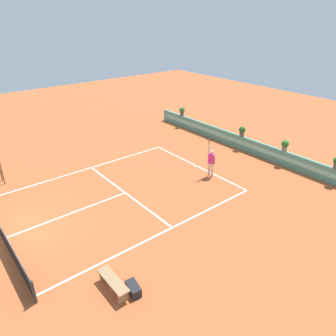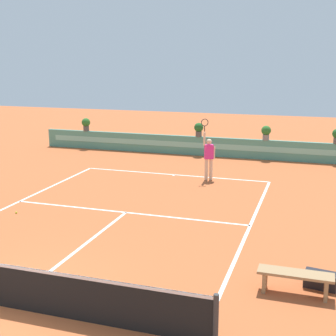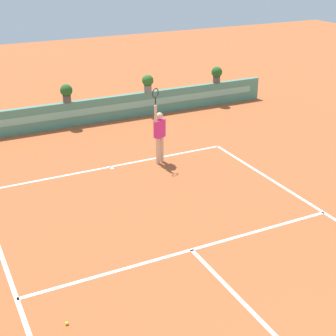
{
  "view_description": "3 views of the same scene",
  "coord_description": "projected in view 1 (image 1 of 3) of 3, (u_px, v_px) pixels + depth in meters",
  "views": [
    {
      "loc": [
        13.39,
        -1.38,
        9.09
      ],
      "look_at": [
        0.65,
        8.95,
        1.0
      ],
      "focal_mm": 34.0,
      "sensor_mm": 36.0,
      "label": 1
    },
    {
      "loc": [
        5.89,
        -7.33,
        4.97
      ],
      "look_at": [
        0.65,
        8.95,
        1.0
      ],
      "focal_mm": 50.39,
      "sensor_mm": 36.0,
      "label": 2
    },
    {
      "loc": [
        -5.08,
        -2.52,
        6.7
      ],
      "look_at": [
        0.65,
        8.95,
        1.0
      ],
      "focal_mm": 54.14,
      "sensor_mm": 36.0,
      "label": 3
    }
  ],
  "objects": [
    {
      "name": "net",
      "position": [
        0.0,
        230.0,
        13.9
      ],
      "size": [
        8.92,
        0.1,
        1.0
      ],
      "color": "#333333",
      "rests_on": "ground"
    },
    {
      "name": "potted_plant_centre",
      "position": [
        242.0,
        131.0,
        22.81
      ],
      "size": [
        0.48,
        0.48,
        0.72
      ],
      "color": "#514C47",
      "rests_on": "back_wall_barrier"
    },
    {
      "name": "back_wall_barrier",
      "position": [
        242.0,
        143.0,
        23.17
      ],
      "size": [
        18.0,
        0.21,
        1.0
      ],
      "color": "#4C8E7A",
      "rests_on": "ground"
    },
    {
      "name": "potted_plant_right",
      "position": [
        285.0,
        145.0,
        20.39
      ],
      "size": [
        0.48,
        0.48,
        0.72
      ],
      "color": "gray",
      "rests_on": "back_wall_barrier"
    },
    {
      "name": "ground_plane",
      "position": [
        119.0,
        195.0,
        17.52
      ],
      "size": [
        60.0,
        60.0,
        0.0
      ],
      "primitive_type": "plane",
      "color": "#B2562D"
    },
    {
      "name": "tennis_player",
      "position": [
        211.0,
        161.0,
        19.05
      ],
      "size": [
        0.57,
        0.36,
        2.58
      ],
      "color": "beige",
      "rests_on": "ground"
    },
    {
      "name": "tennis_ball_near_baseline",
      "position": [
        79.0,
        177.0,
        19.42
      ],
      "size": [
        0.07,
        0.07,
        0.07
      ],
      "primitive_type": "sphere",
      "color": "#CCE033",
      "rests_on": "ground"
    },
    {
      "name": "court_lines",
      "position": [
        130.0,
        191.0,
        17.92
      ],
      "size": [
        8.32,
        11.94,
        0.01
      ],
      "color": "white",
      "rests_on": "ground"
    },
    {
      "name": "bench_courtside",
      "position": [
        113.0,
        282.0,
        11.38
      ],
      "size": [
        1.6,
        0.44,
        0.51
      ],
      "color": "#99754C",
      "rests_on": "ground"
    },
    {
      "name": "potted_plant_far_left",
      "position": [
        182.0,
        111.0,
        27.37
      ],
      "size": [
        0.48,
        0.48,
        0.72
      ],
      "color": "#514C47",
      "rests_on": "back_wall_barrier"
    },
    {
      "name": "gear_bag",
      "position": [
        133.0,
        289.0,
        11.37
      ],
      "size": [
        0.75,
        0.47,
        0.36
      ],
      "primitive_type": "cube",
      "rotation": [
        0.0,
        0.0,
        -0.16
      ],
      "color": "black",
      "rests_on": "ground"
    }
  ]
}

